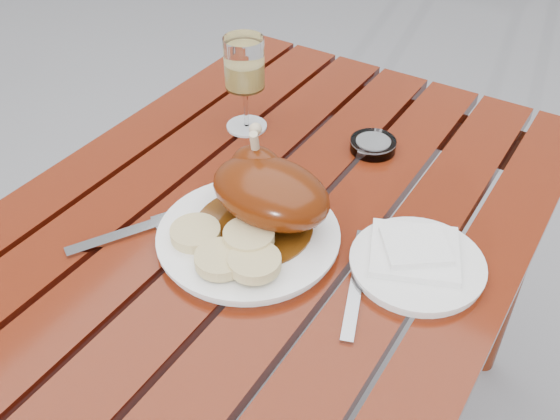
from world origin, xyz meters
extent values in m
cube|color=maroon|center=(0.00, 0.00, 0.38)|extent=(0.80, 1.20, 0.75)
cylinder|color=white|center=(0.01, -0.05, 0.76)|extent=(0.37, 0.37, 0.02)
cylinder|color=#512909|center=(0.01, -0.03, 0.77)|extent=(0.19, 0.19, 0.00)
ellipsoid|color=#611E07|center=(0.03, 0.00, 0.82)|extent=(0.20, 0.13, 0.10)
ellipsoid|color=#611E07|center=(-0.01, 0.02, 0.84)|extent=(0.09, 0.06, 0.08)
cylinder|color=#C6B28C|center=(-0.02, 0.03, 0.86)|extent=(0.03, 0.04, 0.10)
cylinder|color=#D3BE81|center=(-0.05, -0.10, 0.78)|extent=(0.08, 0.08, 0.02)
cylinder|color=#D3BE81|center=(0.02, -0.13, 0.78)|extent=(0.08, 0.08, 0.02)
cylinder|color=#D3BE81|center=(0.07, -0.11, 0.78)|extent=(0.08, 0.08, 0.02)
cylinder|color=#D3BE81|center=(0.03, -0.07, 0.79)|extent=(0.08, 0.08, 0.02)
cylinder|color=#DDC364|center=(-0.18, 0.23, 0.84)|extent=(0.08, 0.08, 0.19)
cylinder|color=white|center=(0.26, 0.04, 0.76)|extent=(0.22, 0.22, 0.02)
cube|color=white|center=(0.25, 0.05, 0.77)|extent=(0.17, 0.16, 0.01)
cylinder|color=#B2B7BC|center=(0.07, 0.29, 0.76)|extent=(0.09, 0.09, 0.02)
cube|color=gray|center=(-0.16, -0.14, 0.75)|extent=(0.10, 0.16, 0.01)
cube|color=gray|center=(0.20, -0.05, 0.75)|extent=(0.08, 0.18, 0.01)
camera|label=1|loc=(0.44, -0.63, 1.41)|focal=40.00mm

